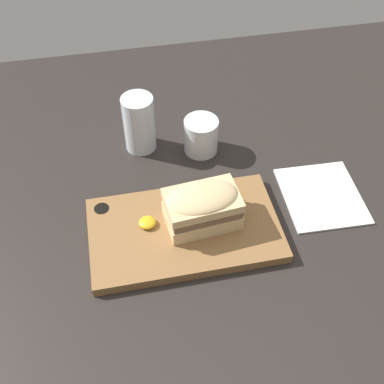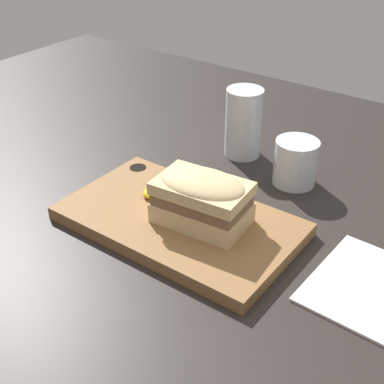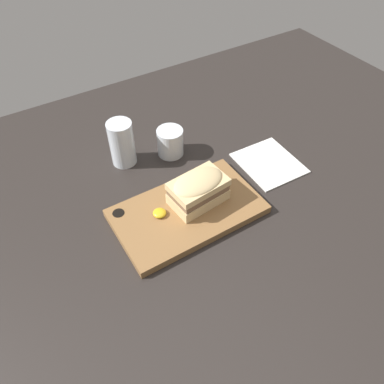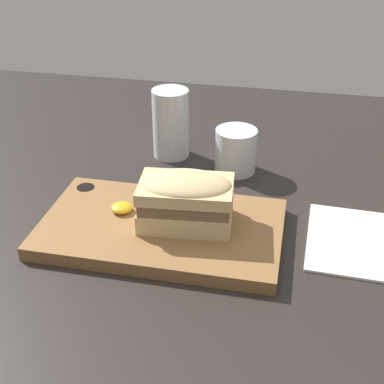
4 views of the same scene
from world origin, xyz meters
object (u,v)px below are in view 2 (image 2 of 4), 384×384
serving_board (179,221)px  water_glass (243,127)px  sandwich (202,197)px  wine_glass (295,164)px  napkin (374,289)px

serving_board → water_glass: 26.65cm
sandwich → water_glass: 26.43cm
water_glass → wine_glass: water_glass is taller
serving_board → sandwich: (3.63, 0.78, 5.23)cm
serving_board → napkin: serving_board is taller
water_glass → napkin: (33.80, -22.10, -5.40)cm
serving_board → wine_glass: size_ratio=4.47×
serving_board → water_glass: size_ratio=2.74×
serving_board → sandwich: size_ratio=2.51×
sandwich → water_glass: bearing=108.6°
sandwich → serving_board: bearing=-167.9°
serving_board → wine_glass: wine_glass is taller
serving_board → wine_glass: (7.95, 22.16, 2.62)cm
serving_board → water_glass: bearing=100.5°
water_glass → serving_board: bearing=-79.5°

